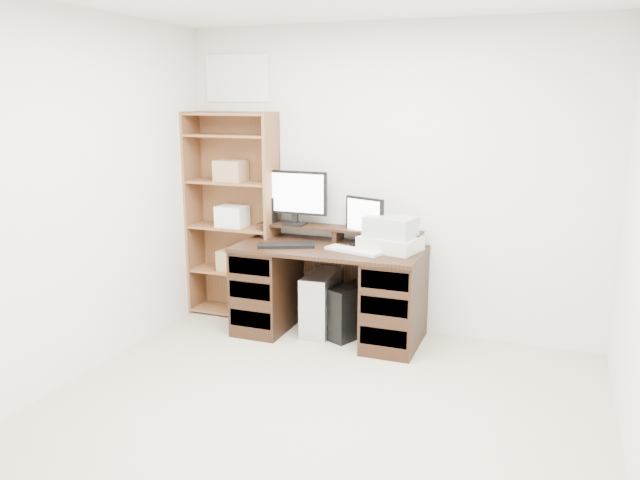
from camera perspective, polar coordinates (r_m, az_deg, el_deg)
The scene contains 14 objects.
room at distance 3.26m, azimuth -2.82°, elevation 1.14°, with size 3.54×4.04×2.54m.
desk at distance 5.09m, azimuth 0.85°, elevation -4.56°, with size 1.50×0.70×0.75m.
riser_shelf at distance 5.16m, azimuth 1.66°, elevation 0.90°, with size 1.40×0.22×0.12m.
monitor_wide at distance 5.23m, azimuth -2.33°, elevation 4.16°, with size 0.57×0.15×0.45m.
monitor_small at distance 5.01m, azimuth 4.07°, elevation 1.89°, with size 0.35×0.19×0.39m.
speaker at distance 5.36m, azimuth -4.50°, elevation 2.77°, with size 0.09×0.09×0.22m, color black.
keyboard_black at distance 4.99m, azimuth -3.12°, elevation -0.49°, with size 0.45×0.15×0.02m, color black.
keyboard_white at distance 4.83m, azimuth 3.09°, elevation -0.97°, with size 0.46×0.14×0.02m, color silver.
mouse at distance 4.72m, azimuth 7.57°, elevation -1.29°, with size 0.10×0.06×0.04m, color silver.
printer at distance 4.89m, azimuth 6.45°, elevation -0.31°, with size 0.44×0.33×0.11m, color beige.
basket at distance 4.87m, azimuth 6.49°, elevation 1.23°, with size 0.37×0.26×0.16m, color #A4A9AF.
tower_silver at distance 5.22m, azimuth 0.10°, elevation -5.73°, with size 0.22×0.50×0.50m, color #B9BAC0.
tower_black at distance 5.12m, azimuth 2.87°, elevation -6.52°, with size 0.35×0.47×0.43m.
bookshelf at distance 5.54m, azimuth -7.91°, elevation 2.40°, with size 0.80×0.30×1.80m.
Camera 1 is at (1.28, -2.92, 1.91)m, focal length 35.00 mm.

